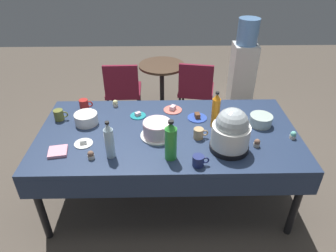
{
  "coord_description": "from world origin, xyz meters",
  "views": [
    {
      "loc": [
        -0.04,
        -2.14,
        2.2
      ],
      "look_at": [
        0.0,
        0.0,
        0.8
      ],
      "focal_mm": 32.37,
      "sensor_mm": 36.0,
      "label": 1
    }
  ],
  "objects": [
    {
      "name": "cupcake_vanilla",
      "position": [
        1.02,
        -0.13,
        0.78
      ],
      "size": [
        0.05,
        0.05,
        0.07
      ],
      "color": "beige",
      "rests_on": "potluck_table"
    },
    {
      "name": "maroon_chair_right",
      "position": [
        0.39,
        1.36,
        0.49
      ],
      "size": [
        0.51,
        0.51,
        0.85
      ],
      "color": "maroon",
      "rests_on": "ground"
    },
    {
      "name": "potluck_table",
      "position": [
        0.0,
        0.0,
        0.69
      ],
      "size": [
        2.2,
        1.1,
        0.75
      ],
      "color": "navy",
      "rests_on": "ground"
    },
    {
      "name": "maroon_chair_left",
      "position": [
        -0.55,
        1.36,
        0.49
      ],
      "size": [
        0.45,
        0.45,
        0.85
      ],
      "color": "maroon",
      "rests_on": "ground"
    },
    {
      "name": "soda_bottle_water",
      "position": [
        -0.44,
        -0.33,
        0.89
      ],
      "size": [
        0.07,
        0.07,
        0.31
      ],
      "color": "silver",
      "rests_on": "potluck_table"
    },
    {
      "name": "cupcake_berry",
      "position": [
        -0.5,
        0.44,
        0.78
      ],
      "size": [
        0.05,
        0.05,
        0.07
      ],
      "color": "beige",
      "rests_on": "potluck_table"
    },
    {
      "name": "water_cooler",
      "position": [
        1.09,
        1.83,
        0.59
      ],
      "size": [
        0.32,
        0.32,
        1.24
      ],
      "color": "silver",
      "rests_on": "ground"
    },
    {
      "name": "dessert_plate_teal",
      "position": [
        -0.27,
        0.25,
        0.76
      ],
      "size": [
        0.14,
        0.14,
        0.04
      ],
      "color": "teal",
      "rests_on": "potluck_table"
    },
    {
      "name": "dessert_plate_cobalt",
      "position": [
        0.27,
        0.2,
        0.76
      ],
      "size": [
        0.18,
        0.18,
        0.05
      ],
      "color": "#2D4CB2",
      "rests_on": "potluck_table"
    },
    {
      "name": "frosted_layer_cake",
      "position": [
        -0.09,
        -0.07,
        0.82
      ],
      "size": [
        0.29,
        0.29,
        0.14
      ],
      "color": "silver",
      "rests_on": "potluck_table"
    },
    {
      "name": "glass_salad_bowl",
      "position": [
        0.81,
        0.08,
        0.8
      ],
      "size": [
        0.2,
        0.2,
        0.09
      ],
      "primitive_type": "cylinder",
      "color": "#B2C6BC",
      "rests_on": "potluck_table"
    },
    {
      "name": "cupcake_mint",
      "position": [
        0.7,
        -0.23,
        0.78
      ],
      "size": [
        0.05,
        0.05,
        0.07
      ],
      "color": "beige",
      "rests_on": "potluck_table"
    },
    {
      "name": "dessert_plate_coral",
      "position": [
        0.05,
        0.35,
        0.76
      ],
      "size": [
        0.17,
        0.17,
        0.05
      ],
      "color": "#E07266",
      "rests_on": "potluck_table"
    },
    {
      "name": "cupcake_rose",
      "position": [
        -0.58,
        -0.36,
        0.78
      ],
      "size": [
        0.05,
        0.05,
        0.07
      ],
      "color": "beige",
      "rests_on": "potluck_table"
    },
    {
      "name": "soda_bottle_lime_soda",
      "position": [
        0.01,
        -0.36,
        0.9
      ],
      "size": [
        0.09,
        0.09,
        0.33
      ],
      "color": "green",
      "rests_on": "potluck_table"
    },
    {
      "name": "coffee_mug_red",
      "position": [
        -0.79,
        0.39,
        0.8
      ],
      "size": [
        0.13,
        0.08,
        0.1
      ],
      "color": "#B2231E",
      "rests_on": "potluck_table"
    },
    {
      "name": "coffee_mug_navy",
      "position": [
        0.21,
        -0.45,
        0.79
      ],
      "size": [
        0.12,
        0.09,
        0.08
      ],
      "color": "navy",
      "rests_on": "potluck_table"
    },
    {
      "name": "ceramic_snack_bowl",
      "position": [
        -0.72,
        0.13,
        0.8
      ],
      "size": [
        0.2,
        0.2,
        0.1
      ],
      "primitive_type": "cylinder",
      "color": "silver",
      "rests_on": "potluck_table"
    },
    {
      "name": "soda_bottle_orange_juice",
      "position": [
        0.41,
        0.07,
        0.91
      ],
      "size": [
        0.07,
        0.07,
        0.33
      ],
      "color": "orange",
      "rests_on": "potluck_table"
    },
    {
      "name": "slow_cooker",
      "position": [
        0.47,
        -0.26,
        0.91
      ],
      "size": [
        0.3,
        0.3,
        0.36
      ],
      "color": "black",
      "rests_on": "potluck_table"
    },
    {
      "name": "coffee_mug_olive",
      "position": [
        -0.97,
        0.2,
        0.8
      ],
      "size": [
        0.13,
        0.08,
        0.1
      ],
      "color": "olive",
      "rests_on": "potluck_table"
    },
    {
      "name": "paper_napkin_stack",
      "position": [
        -0.85,
        -0.28,
        0.76
      ],
      "size": [
        0.16,
        0.16,
        0.02
      ],
      "primitive_type": "cube",
      "rotation": [
        0.0,
        0.0,
        0.17
      ],
      "color": "pink",
      "rests_on": "potluck_table"
    },
    {
      "name": "dessert_plate_white",
      "position": [
        -0.68,
        -0.17,
        0.76
      ],
      "size": [
        0.15,
        0.15,
        0.04
      ],
      "color": "white",
      "rests_on": "potluck_table"
    },
    {
      "name": "coffee_mug_tan",
      "position": [
        0.25,
        -0.11,
        0.79
      ],
      "size": [
        0.12,
        0.08,
        0.09
      ],
      "color": "tan",
      "rests_on": "potluck_table"
    },
    {
      "name": "ground",
      "position": [
        0.0,
        0.0,
        0.0
      ],
      "size": [
        9.0,
        9.0,
        0.0
      ],
      "primitive_type": "plane",
      "color": "brown"
    },
    {
      "name": "round_cafe_table",
      "position": [
        -0.05,
        1.59,
        0.5
      ],
      "size": [
        0.6,
        0.6,
        0.72
      ],
      "color": "#473323",
      "rests_on": "ground"
    }
  ]
}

